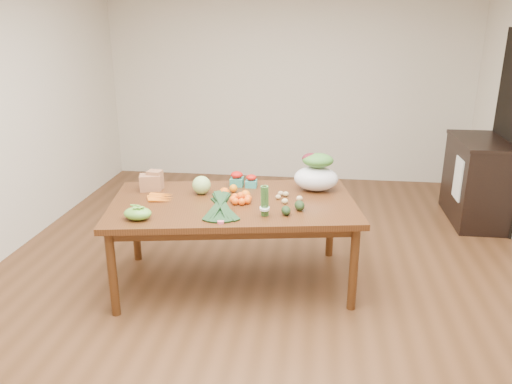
# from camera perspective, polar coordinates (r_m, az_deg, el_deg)

# --- Properties ---
(floor) EXTENTS (6.00, 6.00, 0.00)m
(floor) POSITION_cam_1_polar(r_m,az_deg,el_deg) (4.54, 0.78, -9.48)
(floor) COLOR brown
(floor) RESTS_ON ground
(room_walls) EXTENTS (5.02, 6.02, 2.70)m
(room_walls) POSITION_cam_1_polar(r_m,az_deg,el_deg) (4.07, 0.86, 7.44)
(room_walls) COLOR beige
(room_walls) RESTS_ON floor
(dining_table) EXTENTS (2.17, 1.44, 0.75)m
(dining_table) POSITION_cam_1_polar(r_m,az_deg,el_deg) (4.28, -2.53, -5.76)
(dining_table) COLOR #4A2611
(dining_table) RESTS_ON floor
(doorway_dark) EXTENTS (0.02, 1.00, 2.10)m
(doorway_dark) POSITION_cam_1_polar(r_m,az_deg,el_deg) (6.03, 27.01, 6.28)
(doorway_dark) COLOR black
(doorway_dark) RESTS_ON floor
(cabinet) EXTENTS (0.52, 1.02, 0.94)m
(cabinet) POSITION_cam_1_polar(r_m,az_deg,el_deg) (6.10, 23.86, 1.21)
(cabinet) COLOR black
(cabinet) RESTS_ON floor
(dish_towel) EXTENTS (0.02, 0.28, 0.45)m
(dish_towel) POSITION_cam_1_polar(r_m,az_deg,el_deg) (5.81, 22.08, 1.42)
(dish_towel) COLOR white
(dish_towel) RESTS_ON cabinet
(paper_bag) EXTENTS (0.27, 0.24, 0.17)m
(paper_bag) POSITION_cam_1_polar(r_m,az_deg,el_deg) (4.47, -11.99, 1.27)
(paper_bag) COLOR #9A6345
(paper_bag) RESTS_ON dining_table
(cabbage) EXTENTS (0.16, 0.16, 0.16)m
(cabbage) POSITION_cam_1_polar(r_m,az_deg,el_deg) (4.31, -6.25, 0.80)
(cabbage) COLOR #90BC6C
(cabbage) RESTS_ON dining_table
(strawberry_basket_a) EXTENTS (0.13, 0.13, 0.10)m
(strawberry_basket_a) POSITION_cam_1_polar(r_m,az_deg,el_deg) (4.51, -2.20, 1.37)
(strawberry_basket_a) COLOR red
(strawberry_basket_a) RESTS_ON dining_table
(strawberry_basket_b) EXTENTS (0.11, 0.11, 0.09)m
(strawberry_basket_b) POSITION_cam_1_polar(r_m,az_deg,el_deg) (4.47, -0.54, 1.14)
(strawberry_basket_b) COLOR red
(strawberry_basket_b) RESTS_ON dining_table
(orange_a) EXTENTS (0.09, 0.09, 0.09)m
(orange_a) POSITION_cam_1_polar(r_m,az_deg,el_deg) (4.21, -3.64, -0.07)
(orange_a) COLOR orange
(orange_a) RESTS_ON dining_table
(orange_b) EXTENTS (0.07, 0.07, 0.07)m
(orange_b) POSITION_cam_1_polar(r_m,az_deg,el_deg) (4.34, -2.60, 0.42)
(orange_b) COLOR #FFA90F
(orange_b) RESTS_ON dining_table
(orange_c) EXTENTS (0.08, 0.08, 0.08)m
(orange_c) POSITION_cam_1_polar(r_m,az_deg,el_deg) (4.16, -1.22, -0.33)
(orange_c) COLOR orange
(orange_c) RESTS_ON dining_table
(mandarin_cluster) EXTENTS (0.21, 0.21, 0.09)m
(mandarin_cluster) POSITION_cam_1_polar(r_m,az_deg,el_deg) (4.08, -1.80, -0.61)
(mandarin_cluster) COLOR #FF5D0F
(mandarin_cluster) RESTS_ON dining_table
(carrots) EXTENTS (0.25, 0.25, 0.03)m
(carrots) POSITION_cam_1_polar(r_m,az_deg,el_deg) (4.26, -10.83, -0.59)
(carrots) COLOR orange
(carrots) RESTS_ON dining_table
(snap_pea_bag) EXTENTS (0.21, 0.16, 0.10)m
(snap_pea_bag) POSITION_cam_1_polar(r_m,az_deg,el_deg) (3.85, -13.37, -2.40)
(snap_pea_bag) COLOR #62A437
(snap_pea_bag) RESTS_ON dining_table
(kale_bunch) EXTENTS (0.38, 0.45, 0.16)m
(kale_bunch) POSITION_cam_1_polar(r_m,az_deg,el_deg) (3.76, -4.05, -1.88)
(kale_bunch) COLOR black
(kale_bunch) RESTS_ON dining_table
(asparagus_bundle) EXTENTS (0.10, 0.13, 0.26)m
(asparagus_bundle) POSITION_cam_1_polar(r_m,az_deg,el_deg) (3.77, 1.00, -1.02)
(asparagus_bundle) COLOR #4B803B
(asparagus_bundle) RESTS_ON dining_table
(potato_a) EXTENTS (0.05, 0.04, 0.04)m
(potato_a) POSITION_cam_1_polar(r_m,az_deg,el_deg) (4.17, 2.56, -0.56)
(potato_a) COLOR tan
(potato_a) RESTS_ON dining_table
(potato_b) EXTENTS (0.05, 0.05, 0.04)m
(potato_b) POSITION_cam_1_polar(r_m,az_deg,el_deg) (4.07, 3.32, -1.05)
(potato_b) COLOR #D4BA7A
(potato_b) RESTS_ON dining_table
(potato_c) EXTENTS (0.05, 0.04, 0.04)m
(potato_c) POSITION_cam_1_polar(r_m,az_deg,el_deg) (4.24, 3.43, -0.23)
(potato_c) COLOR tan
(potato_c) RESTS_ON dining_table
(potato_d) EXTENTS (0.05, 0.04, 0.04)m
(potato_d) POSITION_cam_1_polar(r_m,az_deg,el_deg) (4.26, 2.85, -0.16)
(potato_d) COLOR tan
(potato_d) RESTS_ON dining_table
(potato_e) EXTENTS (0.05, 0.05, 0.04)m
(potato_e) POSITION_cam_1_polar(r_m,az_deg,el_deg) (4.14, 4.99, -0.74)
(potato_e) COLOR #D2B579
(potato_e) RESTS_ON dining_table
(avocado_a) EXTENTS (0.10, 0.12, 0.07)m
(avocado_a) POSITION_cam_1_polar(r_m,az_deg,el_deg) (3.84, 3.44, -2.12)
(avocado_a) COLOR black
(avocado_a) RESTS_ON dining_table
(avocado_b) EXTENTS (0.11, 0.13, 0.08)m
(avocado_b) POSITION_cam_1_polar(r_m,az_deg,el_deg) (3.94, 5.00, -1.54)
(avocado_b) COLOR black
(avocado_b) RESTS_ON dining_table
(salad_bag) EXTENTS (0.43, 0.35, 0.30)m
(salad_bag) POSITION_cam_1_polar(r_m,az_deg,el_deg) (4.39, 6.89, 2.07)
(salad_bag) COLOR silver
(salad_bag) RESTS_ON dining_table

